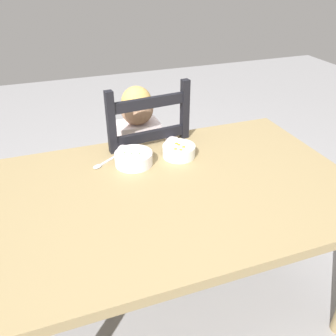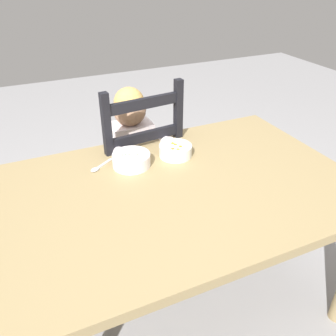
{
  "view_description": "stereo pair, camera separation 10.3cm",
  "coord_description": "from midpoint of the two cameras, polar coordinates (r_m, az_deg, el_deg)",
  "views": [
    {
      "loc": [
        -0.42,
        -1.12,
        1.52
      ],
      "look_at": [
        0.0,
        0.07,
        0.75
      ],
      "focal_mm": 38.16,
      "sensor_mm": 36.0,
      "label": 1
    },
    {
      "loc": [
        -0.52,
        -1.08,
        1.52
      ],
      "look_at": [
        0.0,
        0.07,
        0.75
      ],
      "focal_mm": 38.16,
      "sensor_mm": 36.0,
      "label": 2
    }
  ],
  "objects": [
    {
      "name": "bowl_of_carrots",
      "position": [
        1.66,
        3.53,
        2.76
      ],
      "size": [
        0.15,
        0.15,
        0.06
      ],
      "color": "white",
      "rests_on": "dining_table"
    },
    {
      "name": "bowl_of_peas",
      "position": [
        1.59,
        -3.68,
        1.56
      ],
      "size": [
        0.17,
        0.17,
        0.06
      ],
      "color": "white",
      "rests_on": "dining_table"
    },
    {
      "name": "dining_chair",
      "position": [
        2.0,
        -2.71,
        -0.63
      ],
      "size": [
        0.46,
        0.46,
        1.0
      ],
      "color": "black",
      "rests_on": "ground"
    },
    {
      "name": "dining_table",
      "position": [
        1.5,
        2.74,
        -5.75
      ],
      "size": [
        1.51,
        0.97,
        0.7
      ],
      "color": "#957F54",
      "rests_on": "ground"
    },
    {
      "name": "spoon",
      "position": [
        1.61,
        -8.93,
        0.49
      ],
      "size": [
        0.12,
        0.1,
        0.01
      ],
      "color": "silver",
      "rests_on": "dining_table"
    },
    {
      "name": "ground_plane",
      "position": [
        1.93,
        2.26,
        -20.57
      ],
      "size": [
        8.0,
        8.0,
        0.0
      ],
      "primitive_type": "plane",
      "color": "gray"
    },
    {
      "name": "child_figure",
      "position": [
        1.92,
        -2.97,
        3.39
      ],
      "size": [
        0.32,
        0.31,
        0.95
      ],
      "color": "white",
      "rests_on": "ground"
    }
  ]
}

